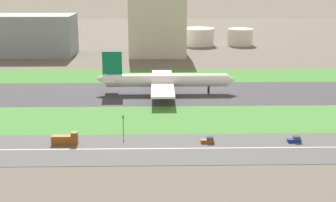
% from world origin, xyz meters
% --- Properties ---
extents(ground_plane, '(800.00, 800.00, 0.00)m').
position_xyz_m(ground_plane, '(0.00, 0.00, 0.00)').
color(ground_plane, '#5B564C').
extents(runway, '(280.00, 46.00, 0.10)m').
position_xyz_m(runway, '(0.00, 0.00, 0.05)').
color(runway, '#38383D').
rests_on(runway, ground_plane).
extents(grass_median_north, '(280.00, 36.00, 0.10)m').
position_xyz_m(grass_median_north, '(0.00, 41.00, 0.05)').
color(grass_median_north, '#3D7A33').
rests_on(grass_median_north, ground_plane).
extents(grass_median_south, '(280.00, 36.00, 0.10)m').
position_xyz_m(grass_median_south, '(0.00, -41.00, 0.05)').
color(grass_median_south, '#427F38').
rests_on(grass_median_south, ground_plane).
extents(highway, '(280.00, 28.00, 0.10)m').
position_xyz_m(highway, '(0.00, -73.00, 0.05)').
color(highway, '#4C4C4F').
rests_on(highway, ground_plane).
extents(highway_centerline, '(266.00, 0.50, 0.01)m').
position_xyz_m(highway_centerline, '(0.00, -73.00, 0.11)').
color(highway_centerline, silver).
rests_on(highway_centerline, highway).
extents(airliner, '(65.00, 56.00, 19.70)m').
position_xyz_m(airliner, '(-1.35, 0.00, 6.23)').
color(airliner, white).
rests_on(airliner, runway).
extents(truck_1, '(8.40, 2.50, 4.00)m').
position_xyz_m(truck_1, '(-33.94, -68.00, 1.67)').
color(truck_1, brown).
rests_on(truck_1, highway).
extents(car_1, '(4.40, 1.80, 2.00)m').
position_xyz_m(car_1, '(12.56, -68.00, 0.92)').
color(car_1, brown).
rests_on(car_1, highway).
extents(car_2, '(4.40, 1.80, 2.00)m').
position_xyz_m(car_2, '(41.18, -68.00, 0.92)').
color(car_2, navy).
rests_on(car_2, highway).
extents(traffic_light, '(0.36, 0.50, 7.20)m').
position_xyz_m(traffic_light, '(-15.69, -60.01, 4.29)').
color(traffic_light, '#4C4C51').
rests_on(traffic_light, highway).
extents(terminal_building, '(57.46, 33.72, 27.58)m').
position_xyz_m(terminal_building, '(-90.00, 114.00, 13.79)').
color(terminal_building, gray).
rests_on(terminal_building, ground_plane).
extents(hangar_building, '(38.21, 39.13, 45.22)m').
position_xyz_m(hangar_building, '(-3.66, 114.00, 22.61)').
color(hangar_building, beige).
rests_on(hangar_building, ground_plane).
extents(fuel_tank_west, '(23.58, 23.58, 14.24)m').
position_xyz_m(fuel_tank_west, '(-3.50, 159.00, 7.12)').
color(fuel_tank_west, silver).
rests_on(fuel_tank_west, ground_plane).
extents(fuel_tank_centre, '(24.94, 24.94, 13.42)m').
position_xyz_m(fuel_tank_centre, '(28.63, 159.00, 6.71)').
color(fuel_tank_centre, silver).
rests_on(fuel_tank_centre, ground_plane).
extents(fuel_tank_east, '(20.01, 20.01, 12.94)m').
position_xyz_m(fuel_tank_east, '(61.86, 159.00, 6.47)').
color(fuel_tank_east, silver).
rests_on(fuel_tank_east, ground_plane).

